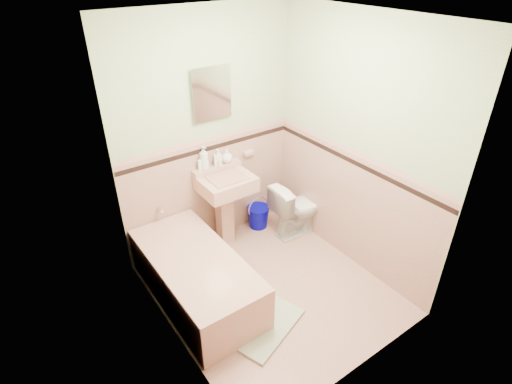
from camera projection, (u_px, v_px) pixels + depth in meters
floor at (271, 289)px, 4.03m from camera, size 2.20×2.20×0.00m
ceiling at (277, 17)px, 2.75m from camera, size 2.20×2.20×0.00m
wall_back at (208, 136)px, 4.16m from camera, size 2.50×0.00×2.50m
wall_front at (377, 246)px, 2.62m from camera, size 2.50×0.00×2.50m
wall_left at (162, 218)px, 2.89m from camera, size 0.00×2.50×2.50m
wall_right at (356, 149)px, 3.89m from camera, size 0.00×2.50×2.50m
wainscot_back at (212, 191)px, 4.49m from camera, size 2.00×0.00×2.00m
wainscot_front at (362, 316)px, 2.96m from camera, size 2.00×0.00×2.00m
wainscot_left at (173, 285)px, 3.23m from camera, size 0.00×2.20×2.20m
wainscot_right at (348, 207)px, 4.22m from camera, size 0.00×2.20×2.20m
accent_back at (210, 148)px, 4.21m from camera, size 2.00×0.00×2.00m
accent_front at (372, 260)px, 2.70m from camera, size 2.00×0.00×2.00m
accent_left at (166, 232)px, 2.97m from camera, size 0.00×2.20×2.20m
accent_right at (353, 162)px, 3.95m from camera, size 0.00×2.20×2.20m
cap_back at (209, 140)px, 4.16m from camera, size 2.00×0.00×2.00m
cap_front at (374, 249)px, 2.65m from camera, size 2.00×0.00×2.00m
cap_left at (165, 221)px, 2.92m from camera, size 0.00×2.20×2.20m
cap_right at (355, 153)px, 3.89m from camera, size 0.00×2.20×2.20m
bathtub at (197, 279)px, 3.83m from camera, size 0.70×1.50×0.45m
tub_faucet at (160, 209)px, 4.13m from camera, size 0.04×0.12×0.04m
sink at (227, 212)px, 4.44m from camera, size 0.55×0.48×0.87m
sink_faucet at (219, 165)px, 4.27m from camera, size 0.02×0.02×0.10m
medicine_cabinet at (211, 93)px, 3.93m from camera, size 0.37×0.04×0.46m
soap_dish at (248, 153)px, 4.52m from camera, size 0.12×0.07×0.04m
soap_bottle_left at (204, 158)px, 4.17m from camera, size 0.11×0.11×0.26m
soap_bottle_mid at (218, 157)px, 4.27m from camera, size 0.11×0.11×0.18m
soap_bottle_right at (227, 156)px, 4.34m from camera, size 0.13×0.13×0.15m
tube at (200, 165)px, 4.18m from camera, size 0.04×0.04×0.12m
toilet at (298, 208)px, 4.70m from camera, size 0.66×0.40×0.65m
bucket at (258, 217)px, 4.89m from camera, size 0.34×0.34×0.27m
bath_mat at (263, 324)px, 3.64m from camera, size 0.82×0.68×0.03m
shoe at (257, 312)px, 3.70m from camera, size 0.17×0.12×0.06m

